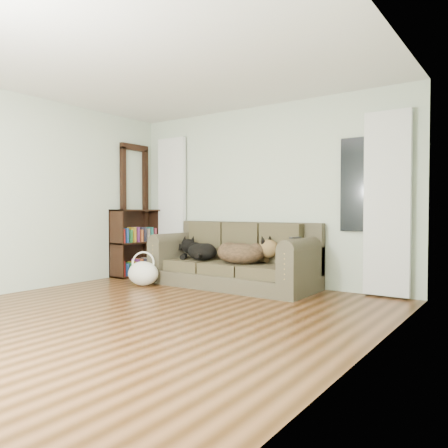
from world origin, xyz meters
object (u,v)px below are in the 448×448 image
Objects in this scene: bookshelf at (136,245)px; dog_shepherd at (244,253)px; tote_bag at (143,274)px; dog_black_lab at (200,251)px; sofa at (232,255)px.

dog_shepherd is at bearing -1.10° from bookshelf.
dog_shepherd is 1.48m from tote_bag.
tote_bag is (-0.55, -0.61, -0.32)m from dog_black_lab.
sofa is 2.18× the size of bookshelf.
sofa is 0.27m from dog_shepherd.
dog_black_lab is 0.88m from tote_bag.
dog_shepherd is (0.25, -0.08, 0.04)m from sofa.
tote_bag is at bearing -97.31° from dog_black_lab.
dog_black_lab is 0.55× the size of bookshelf.
dog_black_lab is at bearing 47.70° from tote_bag.
sofa is 0.53m from dog_black_lab.
dog_shepherd is 1.47× the size of tote_bag.
tote_bag is at bearing -37.22° from bookshelf.
dog_black_lab is 1.38m from bookshelf.
dog_shepherd is 2.16m from bookshelf.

